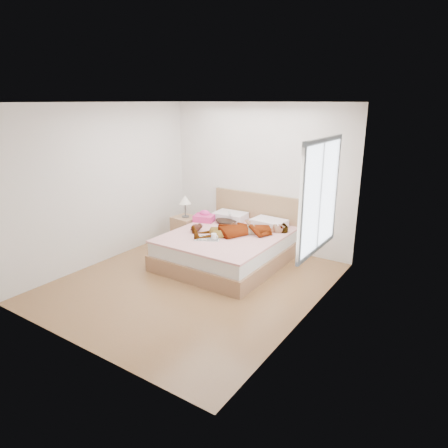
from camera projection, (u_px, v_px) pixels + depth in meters
name	position (u px, v px, depth m)	size (l,w,h in m)	color
ground	(193.00, 282.00, 6.02)	(4.00, 4.00, 0.00)	#56311B
woman	(242.00, 227.00, 6.57)	(0.61, 1.64, 0.23)	white
hair	(228.00, 220.00, 7.25)	(0.43, 0.52, 0.08)	black
phone	(230.00, 213.00, 7.13)	(0.05, 0.10, 0.01)	silver
room_shell	(320.00, 197.00, 4.87)	(4.00, 4.00, 4.00)	white
bed	(230.00, 245.00, 6.76)	(1.80, 2.08, 1.00)	#8A6240
towel	(204.00, 217.00, 7.29)	(0.43, 0.38, 0.19)	#E13D77
magazine	(207.00, 238.00, 6.36)	(0.47, 0.41, 0.02)	white
coffee_mug	(214.00, 237.00, 6.32)	(0.12, 0.09, 0.10)	white
plush_toy	(196.00, 228.00, 6.70)	(0.18, 0.25, 0.13)	black
nightstand	(186.00, 229.00, 7.50)	(0.49, 0.44, 0.96)	olive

